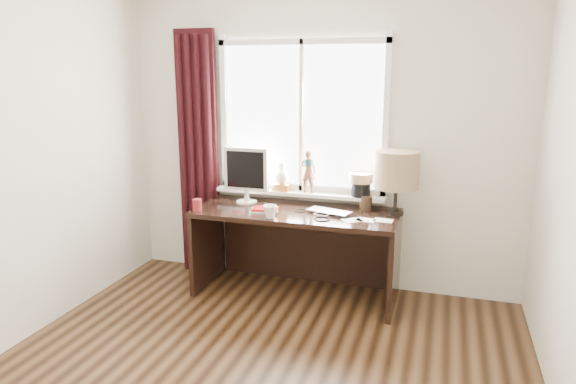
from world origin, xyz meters
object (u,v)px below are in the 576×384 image
(desk, at_px, (299,235))
(table_lamp, at_px, (397,171))
(laptop, at_px, (329,212))
(mug, at_px, (270,211))
(monitor, at_px, (246,172))
(red_cup, at_px, (197,205))

(desk, height_order, table_lamp, table_lamp)
(laptop, relative_size, mug, 3.28)
(mug, relative_size, table_lamp, 0.21)
(laptop, height_order, desk, laptop)
(laptop, distance_m, mug, 0.50)
(monitor, height_order, table_lamp, table_lamp)
(laptop, height_order, table_lamp, table_lamp)
(laptop, height_order, red_cup, red_cup)
(table_lamp, bearing_deg, laptop, -164.84)
(red_cup, xyz_separation_m, table_lamp, (1.58, 0.38, 0.31))
(desk, bearing_deg, red_cup, -156.02)
(desk, distance_m, table_lamp, 1.00)
(red_cup, height_order, monitor, monitor)
(mug, xyz_separation_m, desk, (0.14, 0.36, -0.30))
(laptop, distance_m, table_lamp, 0.63)
(monitor, relative_size, table_lamp, 0.94)
(laptop, relative_size, monitor, 0.73)
(laptop, xyz_separation_m, mug, (-0.43, -0.25, 0.04))
(red_cup, bearing_deg, monitor, 52.38)
(desk, distance_m, monitor, 0.72)
(laptop, bearing_deg, red_cup, -150.94)
(desk, bearing_deg, laptop, -20.39)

